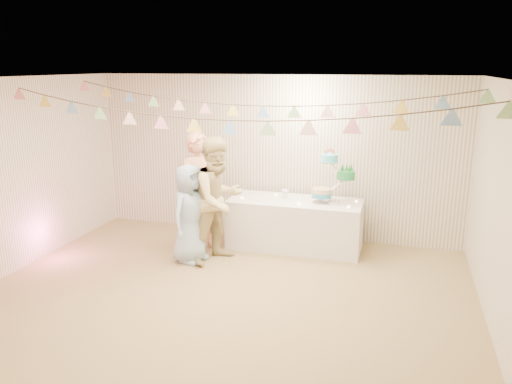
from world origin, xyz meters
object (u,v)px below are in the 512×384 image
(table, at_px, (295,224))
(cake_stand, at_px, (333,178))
(person_adult_b, at_px, (218,200))
(person_child, at_px, (190,213))
(person_adult_a, at_px, (200,192))

(table, xyz_separation_m, cake_stand, (0.55, 0.05, 0.75))
(person_adult_b, height_order, person_child, person_adult_b)
(table, distance_m, person_adult_b, 1.34)
(person_adult_b, distance_m, person_child, 0.44)
(person_child, bearing_deg, cake_stand, -45.79)
(person_adult_a, xyz_separation_m, person_child, (0.05, -0.50, -0.19))
(person_adult_a, distance_m, person_adult_b, 0.55)
(person_adult_a, height_order, person_adult_b, person_adult_a)
(table, bearing_deg, person_adult_a, -161.47)
(table, distance_m, cake_stand, 0.93)
(table, relative_size, cake_stand, 2.68)
(person_adult_b, bearing_deg, person_adult_a, 78.00)
(cake_stand, bearing_deg, person_adult_b, -149.94)
(cake_stand, height_order, person_child, cake_stand)
(table, height_order, person_adult_a, person_adult_a)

